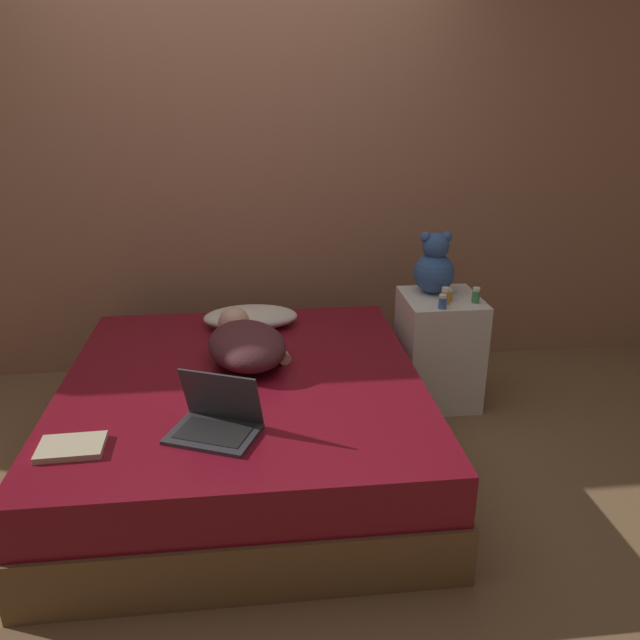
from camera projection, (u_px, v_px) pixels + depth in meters
The scene contains 13 objects.
ground_plane at pixel (247, 462), 3.08m from camera, with size 12.00×12.00×0.00m, color brown.
wall_back at pixel (237, 163), 3.71m from camera, with size 8.00×0.06×2.60m.
bed at pixel (245, 421), 2.99m from camera, with size 1.68×1.81×0.47m.
nightstand at pixel (438, 349), 3.59m from camera, with size 0.42×0.45×0.63m.
pillow at pixel (251, 317), 3.49m from camera, with size 0.52×0.31×0.11m.
person_lying at pixel (246, 343), 3.06m from camera, with size 0.47×0.71×0.18m.
laptop at pixel (216, 420), 2.43m from camera, with size 0.40×0.35×0.24m.
teddy_bear at pixel (434, 266), 3.49m from camera, with size 0.23×0.23×0.35m.
bottle_green at pixel (476, 295), 3.37m from camera, with size 0.04×0.04×0.09m.
bottle_blue at pixel (443, 302), 3.29m from camera, with size 0.04×0.04×0.08m.
bottle_orange at pixel (448, 295), 3.41m from camera, with size 0.04×0.04×0.07m.
bottle_amber at pixel (446, 296), 3.35m from camera, with size 0.05×0.05×0.09m.
book at pixel (71, 447), 2.33m from camera, with size 0.25×0.18×0.02m.
Camera 1 is at (0.07, -2.64, 1.77)m, focal length 35.00 mm.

